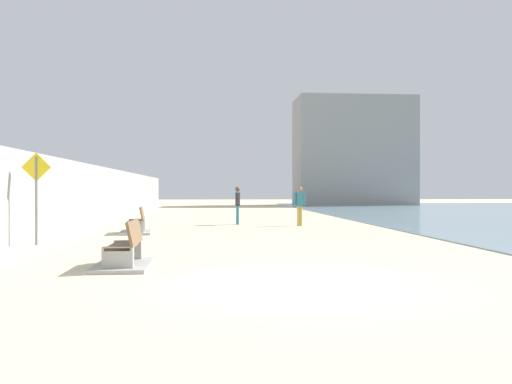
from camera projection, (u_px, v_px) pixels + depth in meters
name	position (u px, v px, depth m)	size (l,w,h in m)	color
ground_plane	(238.00, 222.00, 27.11)	(120.00, 120.00, 0.00)	beige
seawall	(86.00, 194.00, 26.48)	(0.80, 64.00, 2.83)	#9E9E99
bench_near	(125.00, 256.00, 11.25)	(1.12, 2.11, 0.98)	#9E9E99
bench_far	(137.00, 227.00, 19.91)	(1.28, 2.19, 0.98)	#9E9E99
person_walking	(300.00, 203.00, 23.94)	(0.52, 0.24, 1.76)	gold
person_standing	(238.00, 202.00, 24.83)	(0.24, 0.53, 1.76)	teal
pedestrian_sign	(36.00, 188.00, 15.61)	(0.85, 0.08, 2.70)	slate
harbor_building	(353.00, 152.00, 56.10)	(12.00, 6.00, 11.13)	gray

